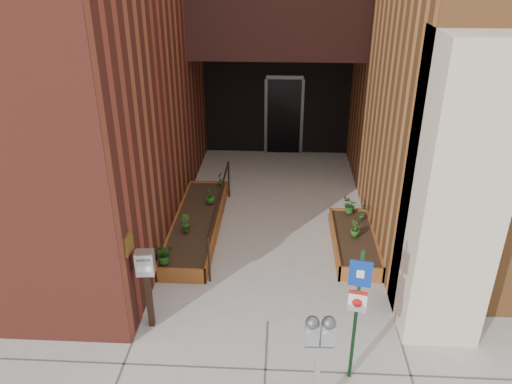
# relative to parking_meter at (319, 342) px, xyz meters

# --- Properties ---
(ground) EXTENTS (80.00, 80.00, 0.00)m
(ground) POSITION_rel_parking_meter_xyz_m (-0.64, 1.72, -1.22)
(ground) COLOR #9E9991
(ground) RESTS_ON ground
(planter_left) EXTENTS (0.90, 3.60, 0.30)m
(planter_left) POSITION_rel_parking_meter_xyz_m (-2.19, 4.42, -1.09)
(planter_left) COLOR brown
(planter_left) RESTS_ON ground
(planter_right) EXTENTS (0.80, 2.20, 0.30)m
(planter_right) POSITION_rel_parking_meter_xyz_m (0.96, 3.92, -1.09)
(planter_right) COLOR brown
(planter_right) RESTS_ON ground
(handrail) EXTENTS (0.04, 3.34, 0.90)m
(handrail) POSITION_rel_parking_meter_xyz_m (-1.69, 4.37, -0.47)
(handrail) COLOR black
(handrail) RESTS_ON ground
(parking_meter) EXTENTS (0.35, 0.17, 1.58)m
(parking_meter) POSITION_rel_parking_meter_xyz_m (0.00, 0.00, 0.00)
(parking_meter) COLOR #A8A8AA
(parking_meter) RESTS_ON ground
(sign_post) EXTENTS (0.28, 0.09, 2.04)m
(sign_post) POSITION_rel_parking_meter_xyz_m (0.51, 0.67, 0.04)
(sign_post) COLOR #123319
(sign_post) RESTS_ON ground
(payment_dropbox) EXTENTS (0.28, 0.23, 1.34)m
(payment_dropbox) POSITION_rel_parking_meter_xyz_m (-2.43, 1.55, -0.25)
(payment_dropbox) COLOR black
(payment_dropbox) RESTS_ON ground
(shrub_left_a) EXTENTS (0.46, 0.46, 0.37)m
(shrub_left_a) POSITION_rel_parking_meter_xyz_m (-2.49, 2.82, -0.74)
(shrub_left_a) COLOR #1F4F16
(shrub_left_a) RESTS_ON planter_left
(shrub_left_b) EXTENTS (0.27, 0.27, 0.34)m
(shrub_left_b) POSITION_rel_parking_meter_xyz_m (-2.32, 3.91, -0.75)
(shrub_left_b) COLOR #255B1A
(shrub_left_b) RESTS_ON planter_left
(shrub_left_c) EXTENTS (0.28, 0.28, 0.35)m
(shrub_left_c) POSITION_rel_parking_meter_xyz_m (-2.00, 5.12, -0.74)
(shrub_left_c) COLOR #1F5E1A
(shrub_left_c) RESTS_ON planter_left
(shrub_left_d) EXTENTS (0.19, 0.19, 0.32)m
(shrub_left_d) POSITION_rel_parking_meter_xyz_m (-1.89, 6.02, -0.76)
(shrub_left_d) COLOR #275819
(shrub_left_d) RESTS_ON planter_left
(shrub_right_a) EXTENTS (0.26, 0.26, 0.33)m
(shrub_right_a) POSITION_rel_parking_meter_xyz_m (0.96, 3.90, -0.76)
(shrub_right_a) COLOR #235117
(shrub_right_a) RESTS_ON planter_right
(shrub_right_b) EXTENTS (0.26, 0.26, 0.35)m
(shrub_right_b) POSITION_rel_parking_meter_xyz_m (1.18, 4.56, -0.74)
(shrub_right_b) COLOR #225819
(shrub_right_b) RESTS_ON planter_right
(shrub_right_c) EXTENTS (0.40, 0.40, 0.35)m
(shrub_right_c) POSITION_rel_parking_meter_xyz_m (0.96, 4.82, -0.75)
(shrub_right_c) COLOR #245B1A
(shrub_right_c) RESTS_ON planter_right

